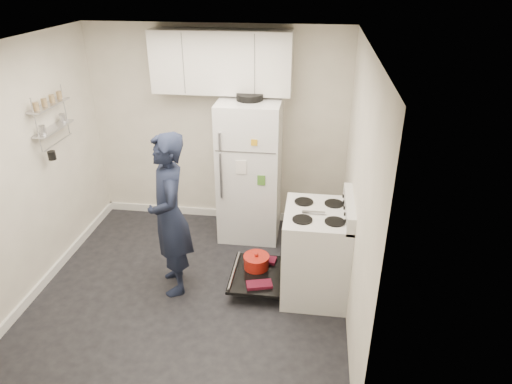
# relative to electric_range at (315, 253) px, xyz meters

# --- Properties ---
(room) EXTENTS (3.21, 3.21, 2.51)m
(room) POSITION_rel_electric_range_xyz_m (-1.29, -0.12, 0.74)
(room) COLOR black
(room) RESTS_ON ground
(electric_range) EXTENTS (0.66, 0.76, 1.10)m
(electric_range) POSITION_rel_electric_range_xyz_m (0.00, 0.00, 0.00)
(electric_range) COLOR silver
(electric_range) RESTS_ON ground
(open_oven_door) EXTENTS (0.55, 0.70, 0.22)m
(open_oven_door) POSITION_rel_electric_range_xyz_m (-0.60, 0.04, -0.28)
(open_oven_door) COLOR black
(open_oven_door) RESTS_ON ground
(refrigerator) EXTENTS (0.72, 0.74, 1.79)m
(refrigerator) POSITION_rel_electric_range_xyz_m (-0.82, 1.10, 0.40)
(refrigerator) COLOR white
(refrigerator) RESTS_ON ground
(upper_cabinets) EXTENTS (1.60, 0.33, 0.70)m
(upper_cabinets) POSITION_rel_electric_range_xyz_m (-1.16, 1.28, 1.63)
(upper_cabinets) COLOR silver
(upper_cabinets) RESTS_ON room
(wall_shelf_rack) EXTENTS (0.14, 0.60, 0.61)m
(wall_shelf_rack) POSITION_rel_electric_range_xyz_m (-2.78, 0.34, 1.21)
(wall_shelf_rack) COLOR #B2B2B7
(wall_shelf_rack) RESTS_ON room
(person) EXTENTS (0.62, 0.74, 1.72)m
(person) POSITION_rel_electric_range_xyz_m (-1.45, -0.11, 0.39)
(person) COLOR black
(person) RESTS_ON ground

